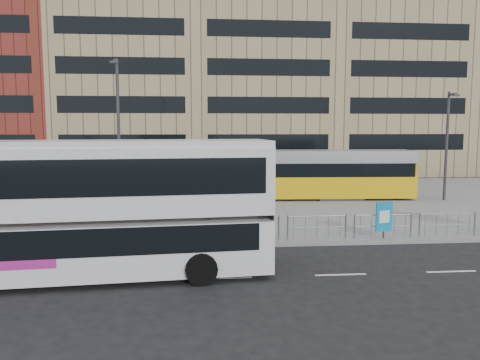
{
  "coord_description": "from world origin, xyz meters",
  "views": [
    {
      "loc": [
        -2.86,
        -19.31,
        5.07
      ],
      "look_at": [
        -0.61,
        6.0,
        2.2
      ],
      "focal_mm": 35.0,
      "sensor_mm": 36.0,
      "label": 1
    }
  ],
  "objects": [
    {
      "name": "ground",
      "position": [
        0.0,
        0.0,
        0.0
      ],
      "size": [
        120.0,
        120.0,
        0.0
      ],
      "primitive_type": "plane",
      "color": "black",
      "rests_on": "ground"
    },
    {
      "name": "plaza",
      "position": [
        0.0,
        12.0,
        0.07
      ],
      "size": [
        64.0,
        24.0,
        0.15
      ],
      "primitive_type": "cube",
      "color": "slate",
      "rests_on": "ground"
    },
    {
      "name": "kerb",
      "position": [
        0.0,
        0.05,
        0.07
      ],
      "size": [
        64.0,
        0.25,
        0.17
      ],
      "primitive_type": "cube",
      "color": "gray",
      "rests_on": "ground"
    },
    {
      "name": "building_row",
      "position": [
        1.55,
        34.27,
        12.91
      ],
      "size": [
        70.4,
        18.4,
        31.2
      ],
      "color": "maroon",
      "rests_on": "ground"
    },
    {
      "name": "pedestrian_barrier",
      "position": [
        2.0,
        0.5,
        0.98
      ],
      "size": [
        32.07,
        0.07,
        1.1
      ],
      "color": "gray",
      "rests_on": "plaza"
    },
    {
      "name": "road_markings",
      "position": [
        1.0,
        -4.0,
        0.01
      ],
      "size": [
        62.0,
        0.12,
        0.01
      ],
      "primitive_type": "cube",
      "color": "white",
      "rests_on": "ground"
    },
    {
      "name": "double_decker_bus",
      "position": [
        -6.27,
        -3.56,
        2.51
      ],
      "size": [
        11.78,
        3.64,
        4.64
      ],
      "rotation": [
        0.0,
        0.0,
        0.08
      ],
      "color": "silver",
      "rests_on": "ground"
    },
    {
      "name": "tram",
      "position": [
        -2.32,
        12.64,
        1.83
      ],
      "size": [
        28.47,
        4.11,
        3.34
      ],
      "rotation": [
        0.0,
        0.0,
        -0.05
      ],
      "color": "gold",
      "rests_on": "plaza"
    },
    {
      "name": "ad_panel",
      "position": [
        5.31,
        0.4,
        1.12
      ],
      "size": [
        0.86,
        0.34,
        1.66
      ],
      "rotation": [
        0.0,
        0.0,
        0.31
      ],
      "color": "#2D2D30",
      "rests_on": "plaza"
    },
    {
      "name": "pedestrian",
      "position": [
        -0.97,
        6.45,
        0.92
      ],
      "size": [
        0.48,
        0.63,
        1.55
      ],
      "primitive_type": "imported",
      "rotation": [
        0.0,
        0.0,
        1.37
      ],
      "color": "black",
      "rests_on": "plaza"
    },
    {
      "name": "traffic_light_west",
      "position": [
        -2.56,
        0.5,
        2.12
      ],
      "size": [
        0.19,
        0.22,
        3.1
      ],
      "rotation": [
        0.0,
        0.0,
        0.11
      ],
      "color": "#2D2D30",
      "rests_on": "plaza"
    },
    {
      "name": "lamp_post_west",
      "position": [
        -7.44,
        8.27,
        4.93
      ],
      "size": [
        0.45,
        1.04,
        8.8
      ],
      "color": "#2D2D30",
      "rests_on": "plaza"
    },
    {
      "name": "lamp_post_east",
      "position": [
        13.77,
        10.71,
        4.15
      ],
      "size": [
        0.45,
        1.04,
        7.27
      ],
      "color": "#2D2D30",
      "rests_on": "plaza"
    }
  ]
}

